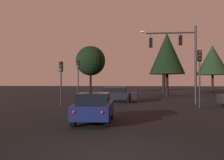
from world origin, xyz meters
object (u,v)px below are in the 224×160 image
object	(u,v)px
traffic_light_corner_right	(78,72)
tree_center_horizon	(167,54)
car_nearside_lane	(94,107)
tree_left_far	(91,61)
traffic_light_corner_left	(61,74)
tree_behind_sign	(212,60)
traffic_signal_mast_arm	(180,52)
tree_right_cluster	(164,61)
car_crossing_left	(116,94)
traffic_light_median	(200,67)

from	to	relation	value
traffic_light_corner_right	tree_center_horizon	xyz separation A→B (m)	(10.69, 9.73, 2.97)
car_nearside_lane	tree_left_far	xyz separation A→B (m)	(-6.27, 31.45, 5.02)
traffic_light_corner_left	car_nearside_lane	world-z (taller)	traffic_light_corner_left
tree_behind_sign	tree_center_horizon	size ratio (longest dim) A/B	0.85
traffic_signal_mast_arm	tree_left_far	size ratio (longest dim) A/B	0.85
traffic_light_corner_left	tree_right_cluster	bearing A→B (deg)	63.40
car_crossing_left	tree_behind_sign	bearing A→B (deg)	46.72
traffic_light_corner_left	traffic_light_median	distance (m)	11.56
traffic_light_corner_left	tree_behind_sign	size ratio (longest dim) A/B	0.50
tree_behind_sign	tree_left_far	world-z (taller)	tree_left_far
traffic_light_corner_left	traffic_light_corner_right	distance (m)	5.73
traffic_signal_mast_arm	car_crossing_left	bearing A→B (deg)	162.74
traffic_light_corner_right	traffic_light_median	size ratio (longest dim) A/B	0.97
traffic_light_corner_left	tree_left_far	bearing A→B (deg)	94.58
traffic_light_corner_left	tree_center_horizon	xyz separation A→B (m)	(10.81, 15.44, 3.39)
car_nearside_lane	tree_center_horizon	distance (m)	25.22
car_nearside_lane	tree_behind_sign	world-z (taller)	tree_behind_sign
traffic_light_median	tree_left_far	size ratio (longest dim) A/B	0.54
traffic_signal_mast_arm	tree_right_cluster	bearing A→B (deg)	88.72
traffic_signal_mast_arm	car_nearside_lane	distance (m)	13.04
car_nearside_lane	traffic_light_median	bearing A→B (deg)	47.16
traffic_light_median	tree_center_horizon	bearing A→B (deg)	92.54
traffic_light_corner_left	traffic_light_corner_right	bearing A→B (deg)	88.77
traffic_light_corner_right	tree_center_horizon	bearing A→B (deg)	42.31
traffic_light_median	car_crossing_left	distance (m)	9.07
traffic_light_corner_right	car_crossing_left	bearing A→B (deg)	-18.02
traffic_light_corner_left	car_crossing_left	bearing A→B (deg)	44.59
traffic_signal_mast_arm	car_nearside_lane	bearing A→B (deg)	-119.67
car_crossing_left	tree_behind_sign	xyz separation A→B (m)	(13.77, 14.62, 4.62)
tree_center_horizon	traffic_light_corner_right	bearing A→B (deg)	-137.69
traffic_light_corner_left	tree_center_horizon	size ratio (longest dim) A/B	0.42
tree_center_horizon	traffic_light_median	bearing A→B (deg)	-87.46
car_nearside_lane	tree_right_cluster	world-z (taller)	tree_right_cluster
traffic_light_median	car_crossing_left	size ratio (longest dim) A/B	1.01
traffic_light_corner_right	tree_left_far	size ratio (longest dim) A/B	0.53
traffic_light_median	traffic_light_corner_left	bearing A→B (deg)	176.53
traffic_light_corner_left	tree_behind_sign	distance (m)	26.38
car_nearside_lane	traffic_light_corner_right	bearing A→B (deg)	106.99
traffic_signal_mast_arm	tree_center_horizon	distance (m)	13.10
tree_left_far	traffic_light_corner_left	bearing A→B (deg)	-85.42
traffic_light_median	tree_right_cluster	world-z (taller)	tree_right_cluster
traffic_signal_mast_arm	traffic_light_corner_right	xyz separation A→B (m)	(-10.44, 3.30, -1.70)
tree_left_far	tree_right_cluster	size ratio (longest dim) A/B	1.12
traffic_light_corner_right	car_nearside_lane	world-z (taller)	traffic_light_corner_right
traffic_light_median	car_crossing_left	world-z (taller)	traffic_light_median
traffic_light_corner_left	traffic_signal_mast_arm	bearing A→B (deg)	12.85
tree_left_far	tree_right_cluster	bearing A→B (deg)	-5.01
traffic_light_corner_left	tree_center_horizon	world-z (taller)	tree_center_horizon
traffic_light_corner_left	tree_right_cluster	distance (m)	24.73
traffic_signal_mast_arm	tree_right_cluster	size ratio (longest dim) A/B	0.95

